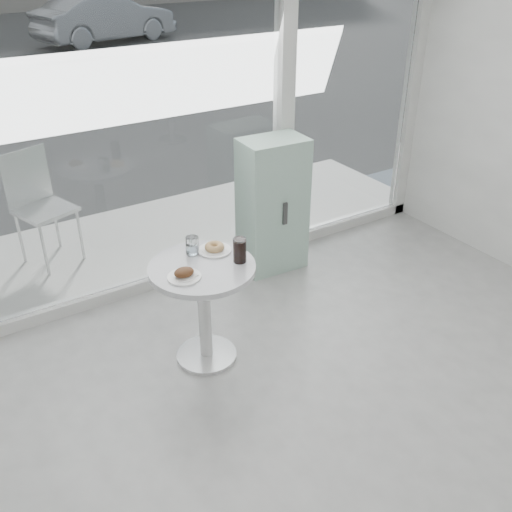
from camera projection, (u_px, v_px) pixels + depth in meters
storefront at (197, 79)px, 4.40m from camera, size 5.00×0.14×3.00m
main_table at (203, 293)px, 3.90m from camera, size 0.72×0.72×0.77m
patio_deck at (163, 235)px, 5.79m from camera, size 5.60×1.60×0.05m
mint_cabinet at (272, 205)px, 5.02m from camera, size 0.58×0.41×1.21m
patio_chair at (38, 200)px, 5.06m from camera, size 0.56×0.56×1.02m
car_silver at (105, 18)px, 15.71m from camera, size 4.11×2.27×1.28m
plate_fritter at (185, 274)px, 3.65m from camera, size 0.22×0.22×0.07m
plate_donut at (215, 248)px, 3.95m from camera, size 0.23×0.23×0.06m
water_tumbler_a at (192, 247)px, 3.90m from camera, size 0.08×0.08×0.13m
water_tumbler_b at (194, 245)px, 3.93m from camera, size 0.07×0.07×0.12m
cola_glass at (240, 251)px, 3.80m from camera, size 0.09×0.09×0.17m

